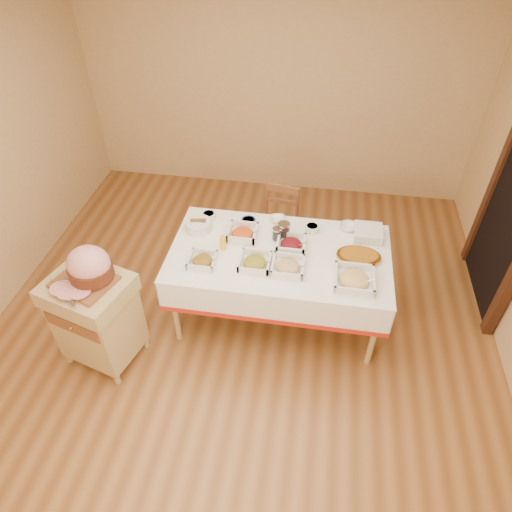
{
  "coord_description": "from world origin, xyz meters",
  "views": [
    {
      "loc": [
        0.56,
        -2.54,
        3.23
      ],
      "look_at": [
        0.12,
        0.2,
        0.78
      ],
      "focal_mm": 32.0,
      "sensor_mm": 36.0,
      "label": 1
    }
  ],
  "objects_px": {
    "preserve_jar_right": "(284,231)",
    "brass_platter": "(359,256)",
    "bread_basket": "(199,225)",
    "plate_stack": "(368,233)",
    "dining_chair": "(278,226)",
    "butcher_cart": "(96,316)",
    "dining_table": "(279,267)",
    "preserve_jar_left": "(277,234)",
    "ham_on_board": "(88,268)",
    "mustard_bottle": "(223,242)"
  },
  "relations": [
    {
      "from": "dining_chair",
      "to": "brass_platter",
      "type": "bearing_deg",
      "value": -45.28
    },
    {
      "from": "butcher_cart",
      "to": "bread_basket",
      "type": "distance_m",
      "value": 1.13
    },
    {
      "from": "dining_chair",
      "to": "preserve_jar_left",
      "type": "relative_size",
      "value": 7.29
    },
    {
      "from": "dining_chair",
      "to": "bread_basket",
      "type": "height_order",
      "value": "bread_basket"
    },
    {
      "from": "dining_chair",
      "to": "preserve_jar_right",
      "type": "xyz_separation_m",
      "value": [
        0.11,
        -0.57,
        0.39
      ]
    },
    {
      "from": "preserve_jar_left",
      "to": "bread_basket",
      "type": "relative_size",
      "value": 0.5
    },
    {
      "from": "preserve_jar_left",
      "to": "brass_platter",
      "type": "height_order",
      "value": "preserve_jar_left"
    },
    {
      "from": "butcher_cart",
      "to": "dining_chair",
      "type": "relative_size",
      "value": 1.03
    },
    {
      "from": "dining_chair",
      "to": "preserve_jar_right",
      "type": "distance_m",
      "value": 0.7
    },
    {
      "from": "ham_on_board",
      "to": "preserve_jar_right",
      "type": "distance_m",
      "value": 1.59
    },
    {
      "from": "dining_chair",
      "to": "plate_stack",
      "type": "height_order",
      "value": "plate_stack"
    },
    {
      "from": "bread_basket",
      "to": "plate_stack",
      "type": "relative_size",
      "value": 0.97
    },
    {
      "from": "dining_table",
      "to": "brass_platter",
      "type": "relative_size",
      "value": 5.05
    },
    {
      "from": "butcher_cart",
      "to": "brass_platter",
      "type": "distance_m",
      "value": 2.16
    },
    {
      "from": "preserve_jar_left",
      "to": "mustard_bottle",
      "type": "bearing_deg",
      "value": -154.87
    },
    {
      "from": "dining_table",
      "to": "mustard_bottle",
      "type": "relative_size",
      "value": 11.43
    },
    {
      "from": "preserve_jar_right",
      "to": "brass_platter",
      "type": "relative_size",
      "value": 0.38
    },
    {
      "from": "dining_table",
      "to": "dining_chair",
      "type": "bearing_deg",
      "value": 97.55
    },
    {
      "from": "butcher_cart",
      "to": "bread_basket",
      "type": "bearing_deg",
      "value": 54.04
    },
    {
      "from": "preserve_jar_right",
      "to": "plate_stack",
      "type": "distance_m",
      "value": 0.72
    },
    {
      "from": "dining_table",
      "to": "mustard_bottle",
      "type": "height_order",
      "value": "mustard_bottle"
    },
    {
      "from": "dining_table",
      "to": "plate_stack",
      "type": "relative_size",
      "value": 7.75
    },
    {
      "from": "butcher_cart",
      "to": "dining_chair",
      "type": "xyz_separation_m",
      "value": [
        1.27,
        1.46,
        -0.06
      ]
    },
    {
      "from": "dining_table",
      "to": "dining_chair",
      "type": "xyz_separation_m",
      "value": [
        -0.1,
        0.78,
        -0.17
      ]
    },
    {
      "from": "butcher_cart",
      "to": "ham_on_board",
      "type": "bearing_deg",
      "value": 38.05
    },
    {
      "from": "ham_on_board",
      "to": "bread_basket",
      "type": "relative_size",
      "value": 1.97
    },
    {
      "from": "butcher_cart",
      "to": "dining_chair",
      "type": "distance_m",
      "value": 1.94
    },
    {
      "from": "preserve_jar_left",
      "to": "bread_basket",
      "type": "distance_m",
      "value": 0.7
    },
    {
      "from": "mustard_bottle",
      "to": "brass_platter",
      "type": "distance_m",
      "value": 1.11
    },
    {
      "from": "dining_chair",
      "to": "mustard_bottle",
      "type": "distance_m",
      "value": 0.98
    },
    {
      "from": "ham_on_board",
      "to": "brass_platter",
      "type": "distance_m",
      "value": 2.09
    },
    {
      "from": "dining_table",
      "to": "butcher_cart",
      "type": "xyz_separation_m",
      "value": [
        -1.37,
        -0.68,
        -0.11
      ]
    },
    {
      "from": "dining_table",
      "to": "preserve_jar_left",
      "type": "height_order",
      "value": "preserve_jar_left"
    },
    {
      "from": "dining_table",
      "to": "plate_stack",
      "type": "bearing_deg",
      "value": 23.91
    },
    {
      "from": "preserve_jar_left",
      "to": "brass_platter",
      "type": "distance_m",
      "value": 0.7
    },
    {
      "from": "brass_platter",
      "to": "butcher_cart",
      "type": "bearing_deg",
      "value": -160.64
    },
    {
      "from": "preserve_jar_right",
      "to": "ham_on_board",
      "type": "bearing_deg",
      "value": -147.23
    },
    {
      "from": "preserve_jar_left",
      "to": "mustard_bottle",
      "type": "distance_m",
      "value": 0.47
    },
    {
      "from": "dining_table",
      "to": "mustard_bottle",
      "type": "distance_m",
      "value": 0.53
    },
    {
      "from": "butcher_cart",
      "to": "ham_on_board",
      "type": "relative_size",
      "value": 1.89
    },
    {
      "from": "butcher_cart",
      "to": "preserve_jar_left",
      "type": "bearing_deg",
      "value": 32.54
    },
    {
      "from": "dining_chair",
      "to": "mustard_bottle",
      "type": "xyz_separation_m",
      "value": [
        -0.37,
        -0.81,
        0.4
      ]
    },
    {
      "from": "butcher_cart",
      "to": "bread_basket",
      "type": "height_order",
      "value": "bread_basket"
    },
    {
      "from": "ham_on_board",
      "to": "preserve_jar_left",
      "type": "relative_size",
      "value": 3.96
    },
    {
      "from": "ham_on_board",
      "to": "plate_stack",
      "type": "distance_m",
      "value": 2.27
    },
    {
      "from": "dining_table",
      "to": "butcher_cart",
      "type": "height_order",
      "value": "butcher_cart"
    },
    {
      "from": "bread_basket",
      "to": "butcher_cart",
      "type": "bearing_deg",
      "value": -125.96
    },
    {
      "from": "ham_on_board",
      "to": "bread_basket",
      "type": "height_order",
      "value": "ham_on_board"
    },
    {
      "from": "mustard_bottle",
      "to": "plate_stack",
      "type": "bearing_deg",
      "value": 16.41
    },
    {
      "from": "ham_on_board",
      "to": "brass_platter",
      "type": "xyz_separation_m",
      "value": [
        1.97,
        0.67,
        -0.2
      ]
    }
  ]
}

